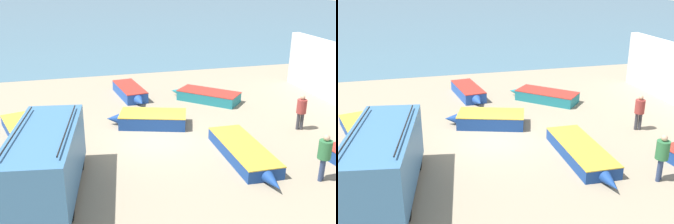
% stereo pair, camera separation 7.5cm
% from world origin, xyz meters
% --- Properties ---
extents(ground_plane, '(200.00, 200.00, 0.00)m').
position_xyz_m(ground_plane, '(0.00, 0.00, 0.00)').
color(ground_plane, gray).
extents(sea_water, '(120.00, 80.00, 0.01)m').
position_xyz_m(sea_water, '(0.00, 52.00, 0.00)').
color(sea_water, '#477084').
rests_on(sea_water, ground_plane).
extents(parked_van, '(2.81, 5.60, 2.46)m').
position_xyz_m(parked_van, '(-4.66, -3.36, 1.28)').
color(parked_van, teal).
rests_on(parked_van, ground_plane).
extents(fishing_rowboat_0, '(1.54, 5.17, 0.54)m').
position_xyz_m(fishing_rowboat_0, '(2.98, -2.66, 0.27)').
color(fishing_rowboat_0, navy).
rests_on(fishing_rowboat_0, ground_plane).
extents(fishing_rowboat_1, '(3.76, 3.65, 0.60)m').
position_xyz_m(fishing_rowboat_1, '(4.05, 4.77, 0.30)').
color(fishing_rowboat_1, '#1E757F').
rests_on(fishing_rowboat_1, ground_plane).
extents(fishing_rowboat_2, '(2.49, 4.39, 0.50)m').
position_xyz_m(fishing_rowboat_2, '(-5.85, 2.25, 0.25)').
color(fishing_rowboat_2, navy).
rests_on(fishing_rowboat_2, ground_plane).
extents(fishing_rowboat_3, '(1.67, 4.21, 0.63)m').
position_xyz_m(fishing_rowboat_3, '(-0.14, 6.60, 0.32)').
color(fishing_rowboat_3, '#234CA3').
rests_on(fishing_rowboat_3, ground_plane).
extents(fishing_rowboat_5, '(4.07, 2.53, 0.66)m').
position_xyz_m(fishing_rowboat_5, '(0.05, 1.85, 0.33)').
color(fishing_rowboat_5, navy).
rests_on(fishing_rowboat_5, ground_plane).
extents(fisherman_0, '(0.46, 0.46, 1.73)m').
position_xyz_m(fisherman_0, '(6.89, -0.48, 1.04)').
color(fisherman_0, '#38383D').
rests_on(fisherman_0, ground_plane).
extents(fisherman_1, '(0.47, 0.47, 1.81)m').
position_xyz_m(fisherman_1, '(4.97, -4.96, 1.08)').
color(fisherman_1, navy).
rests_on(fisherman_1, ground_plane).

